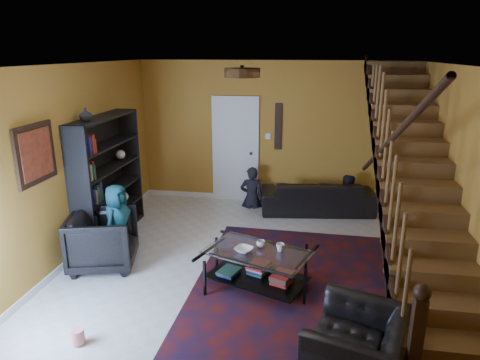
# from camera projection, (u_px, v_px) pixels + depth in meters

# --- Properties ---
(floor) EXTENTS (5.50, 5.50, 0.00)m
(floor) POSITION_uv_depth(u_px,v_px,m) (251.00, 263.00, 6.23)
(floor) COLOR beige
(floor) RESTS_ON ground
(room) EXTENTS (5.50, 5.50, 5.50)m
(room) POSITION_uv_depth(u_px,v_px,m) (188.00, 220.00, 7.68)
(room) COLOR #B46C28
(room) RESTS_ON ground
(staircase) EXTENTS (0.95, 5.02, 3.18)m
(staircase) POSITION_uv_depth(u_px,v_px,m) (415.00, 178.00, 5.49)
(staircase) COLOR brown
(staircase) RESTS_ON floor
(bookshelf) EXTENTS (0.35, 1.80, 2.00)m
(bookshelf) POSITION_uv_depth(u_px,v_px,m) (109.00, 180.00, 6.89)
(bookshelf) COLOR black
(bookshelf) RESTS_ON floor
(door) EXTENTS (0.82, 0.05, 2.05)m
(door) POSITION_uv_depth(u_px,v_px,m) (235.00, 151.00, 8.61)
(door) COLOR silver
(door) RESTS_ON floor
(framed_picture) EXTENTS (0.04, 0.74, 0.74)m
(framed_picture) POSITION_uv_depth(u_px,v_px,m) (35.00, 154.00, 5.27)
(framed_picture) COLOR #98321B
(framed_picture) RESTS_ON room
(wall_hanging) EXTENTS (0.14, 0.03, 0.90)m
(wall_hanging) POSITION_uv_depth(u_px,v_px,m) (278.00, 127.00, 8.33)
(wall_hanging) COLOR black
(wall_hanging) RESTS_ON room
(ceiling_fixture) EXTENTS (0.40, 0.40, 0.10)m
(ceiling_fixture) POSITION_uv_depth(u_px,v_px,m) (242.00, 73.00, 4.68)
(ceiling_fixture) COLOR #3F2814
(ceiling_fixture) RESTS_ON room
(rug) EXTENTS (3.55, 4.04, 0.02)m
(rug) POSITION_uv_depth(u_px,v_px,m) (328.00, 298.00, 5.33)
(rug) COLOR #47100C
(rug) RESTS_ON floor
(sofa) EXTENTS (2.19, 1.09, 0.61)m
(sofa) POSITION_uv_depth(u_px,v_px,m) (317.00, 196.00, 8.16)
(sofa) COLOR black
(sofa) RESTS_ON floor
(armchair_left) EXTENTS (1.08, 1.06, 0.81)m
(armchair_left) POSITION_uv_depth(u_px,v_px,m) (103.00, 240.00, 6.04)
(armchair_left) COLOR black
(armchair_left) RESTS_ON floor
(armchair_right) EXTENTS (1.09, 1.17, 0.62)m
(armchair_right) POSITION_uv_depth(u_px,v_px,m) (356.00, 346.00, 4.02)
(armchair_right) COLOR black
(armchair_right) RESTS_ON floor
(person_adult_a) EXTENTS (0.48, 0.33, 1.27)m
(person_adult_a) POSITION_uv_depth(u_px,v_px,m) (252.00, 198.00, 8.44)
(person_adult_a) COLOR black
(person_adult_a) RESTS_ON sofa
(person_adult_b) EXTENTS (0.61, 0.49, 1.19)m
(person_adult_b) POSITION_uv_depth(u_px,v_px,m) (345.00, 205.00, 8.17)
(person_adult_b) COLOR black
(person_adult_b) RESTS_ON sofa
(person_child) EXTENTS (0.42, 0.59, 1.14)m
(person_child) POSITION_uv_depth(u_px,v_px,m) (118.00, 222.00, 6.24)
(person_child) COLOR #164756
(person_child) RESTS_ON armchair_left
(coffee_table) EXTENTS (1.49, 1.17, 0.50)m
(coffee_table) POSITION_uv_depth(u_px,v_px,m) (258.00, 266.00, 5.55)
(coffee_table) COLOR black
(coffee_table) RESTS_ON floor
(cup_a) EXTENTS (0.13, 0.13, 0.09)m
(cup_a) POSITION_uv_depth(u_px,v_px,m) (261.00, 244.00, 5.60)
(cup_a) COLOR #999999
(cup_a) RESTS_ON coffee_table
(cup_b) EXTENTS (0.14, 0.14, 0.10)m
(cup_b) POSITION_uv_depth(u_px,v_px,m) (280.00, 247.00, 5.49)
(cup_b) COLOR #999999
(cup_b) RESTS_ON coffee_table
(bowl) EXTENTS (0.29, 0.29, 0.06)m
(bowl) POSITION_uv_depth(u_px,v_px,m) (244.00, 250.00, 5.48)
(bowl) COLOR #999999
(bowl) RESTS_ON coffee_table
(vase) EXTENTS (0.18, 0.18, 0.19)m
(vase) POSITION_uv_depth(u_px,v_px,m) (86.00, 115.00, 6.09)
(vase) COLOR #999999
(vase) RESTS_ON bookshelf
(popcorn_bucket) EXTENTS (0.14, 0.14, 0.16)m
(popcorn_bucket) POSITION_uv_depth(u_px,v_px,m) (78.00, 336.00, 4.49)
(popcorn_bucket) COLOR red
(popcorn_bucket) RESTS_ON rug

